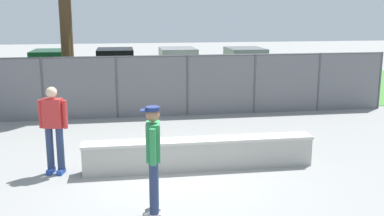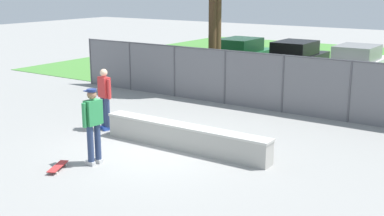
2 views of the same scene
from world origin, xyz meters
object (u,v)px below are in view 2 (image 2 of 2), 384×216
object	(u,v)px
skateboarder	(93,123)
car_black	(295,59)
concrete_ledge	(185,137)
car_white	(357,64)
bystander	(105,96)
skateboard	(58,167)
car_green	(240,55)

from	to	relation	value
skateboarder	car_black	size ratio (longest dim) A/B	0.44
concrete_ledge	car_black	distance (m)	11.79
skateboarder	car_white	distance (m)	13.92
bystander	skateboard	bearing A→B (deg)	-65.47
skateboarder	skateboard	distance (m)	1.30
skateboarder	car_green	size ratio (longest dim) A/B	0.44
car_white	car_black	bearing A→B (deg)	179.52
skateboard	car_white	xyz separation A→B (m)	(2.60, 14.50, 0.77)
skateboarder	car_black	bearing A→B (deg)	92.90
bystander	concrete_ledge	bearing A→B (deg)	-3.64
car_green	concrete_ledge	bearing A→B (deg)	-68.06
concrete_ledge	bystander	size ratio (longest dim) A/B	2.70
skateboarder	car_green	xyz separation A→B (m)	(-3.43, 13.46, -0.19)
concrete_ledge	car_green	bearing A→B (deg)	111.94
bystander	car_white	bearing A→B (deg)	70.67
concrete_ledge	car_black	world-z (taller)	car_black
concrete_ledge	car_black	size ratio (longest dim) A/B	1.17
bystander	car_black	bearing A→B (deg)	84.21
car_green	car_black	bearing A→B (deg)	6.62
skateboard	car_green	size ratio (longest dim) A/B	0.19
car_white	skateboarder	bearing A→B (deg)	-98.88
concrete_ledge	car_white	size ratio (longest dim) A/B	1.17
concrete_ledge	bystander	distance (m)	3.07
skateboard	bystander	xyz separation A→B (m)	(-1.40, 3.08, 0.94)
skateboard	skateboarder	bearing A→B (deg)	58.73
car_green	car_black	distance (m)	2.75
concrete_ledge	skateboard	world-z (taller)	concrete_ledge
car_green	car_white	size ratio (longest dim) A/B	1.00
concrete_ledge	car_white	distance (m)	11.67
car_green	car_black	size ratio (longest dim) A/B	1.00
car_white	bystander	size ratio (longest dim) A/B	2.31
car_black	bystander	world-z (taller)	bystander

